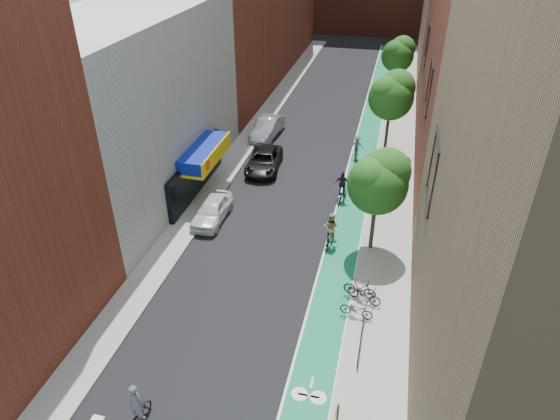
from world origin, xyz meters
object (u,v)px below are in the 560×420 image
Objects in this scene: parked_car_white at (212,210)px; cyclist_lead at (137,413)px; cyclist_lane_mid at (342,190)px; cyclist_lane_far at (356,149)px; cyclist_lane_near at (330,232)px; parked_car_black at (264,161)px; parked_car_silver at (267,128)px.

cyclist_lead is (2.37, -14.76, 0.01)m from parked_car_white.
cyclist_lane_far is at bearing -79.65° from cyclist_lane_mid.
cyclist_lane_far is (0.22, 12.33, -0.13)m from cyclist_lane_near.
cyclist_lane_mid is (6.44, -3.32, 0.13)m from parked_car_black.
parked_car_white is at bearing 1.36° from cyclist_lane_near.
parked_car_silver reaches higher than parked_car_white.
cyclist_lane_near is (7.80, -14.86, 0.14)m from parked_car_silver.
parked_car_white is at bearing 52.09° from cyclist_lane_far.
parked_car_black is at bearing 25.66° from cyclist_lane_far.
cyclist_lead is 26.66m from cyclist_lane_far.
parked_car_black is 10.87m from cyclist_lane_near.
parked_car_white is at bearing -85.44° from parked_car_silver.
cyclist_lead reaches higher than parked_car_silver.
cyclist_lane_near is (7.80, -1.03, 0.22)m from parked_car_white.
parked_car_silver is 2.61× the size of cyclist_lane_far.
parked_car_black is 6.25m from parked_car_silver.
parked_car_black is at bearing -82.53° from cyclist_lead.
cyclist_lane_mid is (0.00, 5.44, -0.12)m from cyclist_lane_near.
cyclist_lead is (1.01, -22.49, 0.04)m from parked_car_black.
parked_car_white is 7.87m from cyclist_lane_near.
cyclist_lane_near is 12.33m from cyclist_lane_far.
cyclist_lane_far is at bearing -97.34° from cyclist_lead.
cyclist_lane_mid is at bearing 29.13° from parked_car_white.
parked_car_silver is at bearing 97.39° from parked_car_black.
cyclist_lane_far is (5.65, 26.06, 0.08)m from cyclist_lead.
cyclist_lane_near reaches higher than cyclist_lane_mid.
parked_car_black is 2.33× the size of cyclist_lane_near.
cyclist_lane_near is at bearing 102.20° from cyclist_lane_mid.
cyclist_lead is 14.76m from cyclist_lane_near.
parked_car_silver is 2.26× the size of cyclist_lane_near.
cyclist_lane_mid is 1.14× the size of cyclist_lane_far.
cyclist_lane_mid reaches higher than parked_car_silver.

